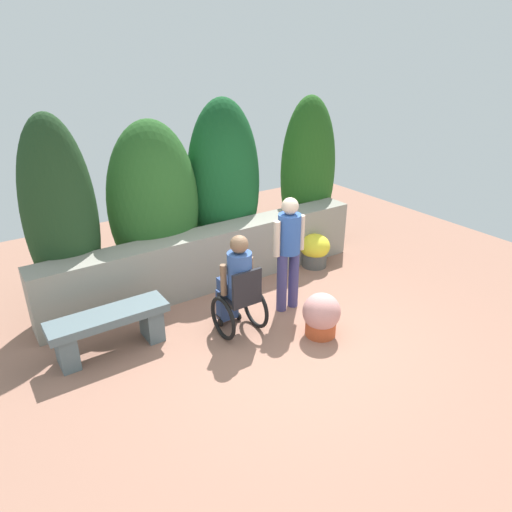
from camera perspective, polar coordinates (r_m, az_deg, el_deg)
name	(u,v)px	position (r m, az deg, el deg)	size (l,w,h in m)	color
ground_plane	(281,340)	(5.85, 3.13, -10.29)	(10.85, 10.85, 0.00)	#986A57
stone_retaining_wall	(211,258)	(6.91, -5.54, -0.30)	(5.03, 0.45, 0.89)	gray
hedge_backdrop	(201,193)	(7.17, -6.81, 7.74)	(5.18, 0.97, 2.65)	#203D1F
stone_bench	(110,326)	(5.74, -17.57, -8.25)	(1.38, 0.41, 0.52)	slate
person_in_wheelchair	(238,288)	(5.70, -2.29, -3.90)	(0.53, 0.66, 1.33)	black
person_standing_companion	(289,247)	(6.10, 4.06, 1.09)	(0.49, 0.30, 1.59)	#3D3B71
flower_pot_purple_near	(321,315)	(5.86, 8.04, -7.25)	(0.47, 0.47, 0.57)	#C1502B
flower_pot_terracotta_by_wall	(315,250)	(7.63, 7.25, 0.76)	(0.49, 0.49, 0.55)	#4D504C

